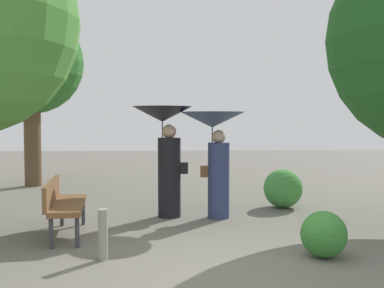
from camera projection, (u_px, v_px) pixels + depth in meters
The scene contains 8 objects.
ground_plane at pixel (209, 271), 5.11m from camera, with size 40.00×40.00×0.00m, color #6B665B.
person_left at pixel (166, 141), 7.90m from camera, with size 1.05×1.05×1.96m.
person_right at pixel (215, 141), 7.82m from camera, with size 1.14×1.14×1.86m.
park_bench at pixel (63, 202), 6.63m from camera, with size 0.67×1.55×0.83m.
tree_near_left at pixel (31, 52), 11.49m from camera, with size 2.66×2.66×5.14m.
bush_path_left at pixel (324, 234), 5.61m from camera, with size 0.58×0.58×0.58m, color #387F33.
bush_path_right at pixel (283, 188), 8.77m from camera, with size 0.76×0.76×0.76m, color #428C3D.
path_marker_post at pixel (103, 235), 5.50m from camera, with size 0.12×0.12×0.63m, color gray.
Camera 1 is at (-0.48, -5.00, 1.73)m, focal length 41.86 mm.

